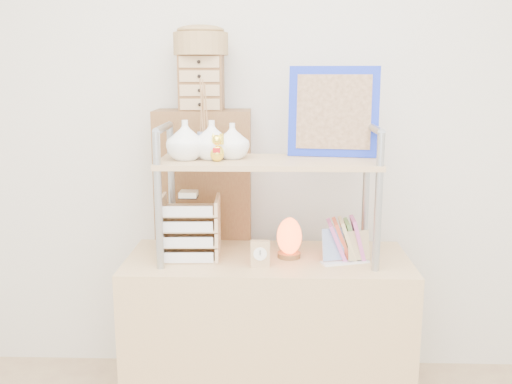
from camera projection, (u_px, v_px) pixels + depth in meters
room_shell at (266, 3)px, 1.45m from camera, size 3.42×3.41×2.61m
desk at (267, 339)px, 2.50m from camera, size 1.20×0.50×0.75m
cabinet at (205, 248)px, 2.81m from camera, size 0.46×0.25×1.35m
hutch at (255, 154)px, 2.35m from camera, size 0.91×0.34×0.80m
letter_tray at (190, 231)px, 2.41m from camera, size 0.24×0.23×0.29m
salt_lamp at (289, 237)px, 2.41m from camera, size 0.11×0.11×0.17m
desk_clock at (260, 254)px, 2.30m from camera, size 0.08×0.04×0.11m
postcard_stand at (345, 253)px, 2.35m from camera, size 0.21×0.11×0.14m
drawer_chest at (202, 83)px, 2.63m from camera, size 0.20×0.16×0.25m
woven_basket at (201, 44)px, 2.59m from camera, size 0.25×0.25×0.10m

